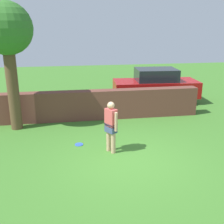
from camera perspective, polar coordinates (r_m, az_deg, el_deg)
The scene contains 6 objects.
ground_plane at distance 8.14m, azimuth 3.16°, elevation -10.04°, with size 40.00×40.00×0.00m, color #3D7528.
brick_wall at distance 11.36m, azimuth -8.44°, elevation 1.27°, with size 10.76×0.50×1.22m, color brown.
tree at distance 10.47m, azimuth -21.14°, elevation 15.06°, with size 1.84×1.84×4.61m.
person at distance 8.29m, azimuth -0.22°, elevation -2.68°, with size 0.38×0.47×1.62m.
car at distance 14.06m, azimuth 9.08°, elevation 5.46°, with size 4.30×2.13×1.72m.
frisbee_blue at distance 9.17m, azimuth -6.91°, elevation -6.75°, with size 0.27×0.27×0.02m, color blue.
Camera 1 is at (-1.60, -7.03, 3.78)m, focal length 43.78 mm.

